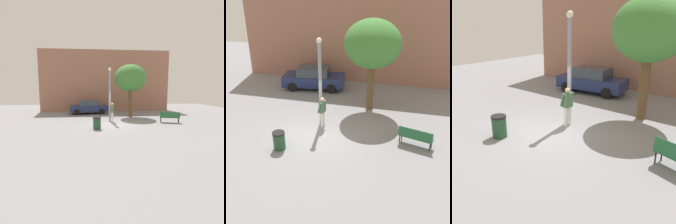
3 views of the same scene
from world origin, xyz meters
The scene contains 8 objects.
ground_plane centered at (0.00, 0.00, 0.00)m, with size 36.00×36.00×0.00m, color gray.
building_facade centered at (0.00, 9.23, 3.78)m, with size 16.09×2.00×7.56m, color #9E6B56.
lamppost centered at (-0.01, 1.36, 2.50)m, with size 0.28×0.28×4.62m.
person_by_lamppost centered at (0.17, 1.00, 0.97)m, with size 0.36×0.62×1.67m.
park_bench centered at (4.95, 0.22, 0.55)m, with size 1.67×0.89×0.92m.
plaza_tree centered at (2.25, 3.82, 3.87)m, with size 3.17×3.17×5.26m.
parked_car_navy centered at (-2.04, 6.19, 0.77)m, with size 4.37×2.20×1.55m.
trash_bin centered at (-1.16, -1.53, 0.44)m, with size 0.58×0.58×0.87m.
Camera 2 is at (4.22, -11.74, 7.46)m, focal length 45.72 mm.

